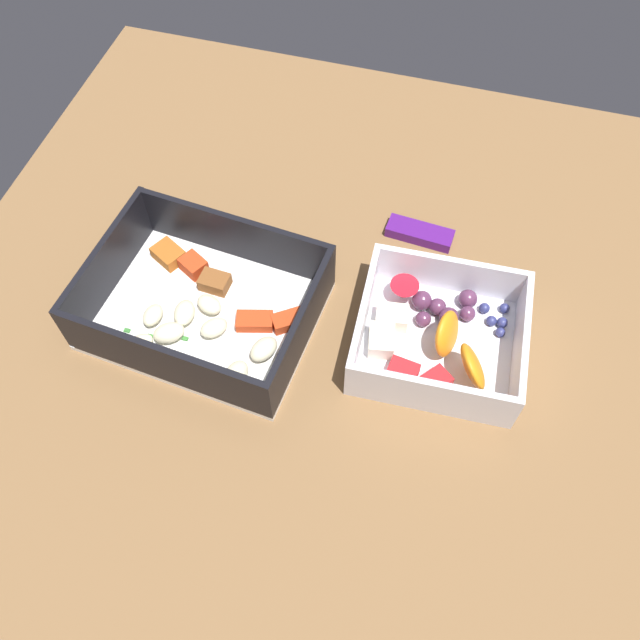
# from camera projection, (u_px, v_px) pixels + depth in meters

# --- Properties ---
(table_surface) EXTENTS (0.80, 0.80, 0.02)m
(table_surface) POSITION_uv_depth(u_px,v_px,m) (333.00, 343.00, 0.65)
(table_surface) COLOR brown
(table_surface) RESTS_ON ground
(pasta_container) EXTENTS (0.22, 0.18, 0.06)m
(pasta_container) POSITION_uv_depth(u_px,v_px,m) (205.00, 306.00, 0.64)
(pasta_container) COLOR white
(pasta_container) RESTS_ON table_surface
(fruit_bowl) EXTENTS (0.16, 0.15, 0.05)m
(fruit_bowl) POSITION_uv_depth(u_px,v_px,m) (437.00, 335.00, 0.62)
(fruit_bowl) COLOR white
(fruit_bowl) RESTS_ON table_surface
(candy_bar) EXTENTS (0.07, 0.03, 0.01)m
(candy_bar) POSITION_uv_depth(u_px,v_px,m) (420.00, 233.00, 0.70)
(candy_bar) COLOR #51197A
(candy_bar) RESTS_ON table_surface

